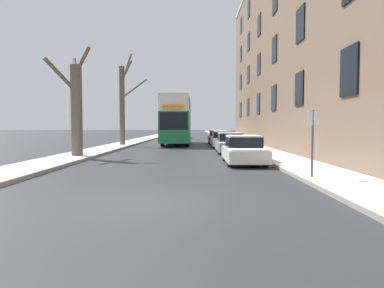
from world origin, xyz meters
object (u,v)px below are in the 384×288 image
Objects in this scene: bare_tree_left_1 at (123,103)px; parked_car_0 at (244,151)px; double_decker_bus at (177,118)px; pedestrian_left_sidewalk at (77,140)px; bare_tree_left_0 at (76,105)px; parked_car_1 at (230,144)px; parked_car_3 at (218,138)px; street_sign_post at (312,141)px; oncoming_van at (177,130)px; parked_car_2 at (222,140)px.

parked_car_0 is (8.55, -13.76, -3.18)m from bare_tree_left_1.
pedestrian_left_sidewalk is at bearing -113.16° from double_decker_bus.
bare_tree_left_0 is 1.37× the size of parked_car_1.
bare_tree_left_0 is 3.67× the size of pedestrian_left_sidewalk.
double_decker_bus is at bearing 111.24° from parked_car_1.
street_sign_post reaches higher than parked_car_3.
parked_car_3 is 18.30m from oncoming_van.
street_sign_post is at bearing 75.14° from pedestrian_left_sidewalk.
bare_tree_left_0 reaches higher than parked_car_1.
bare_tree_left_1 is 9.18m from parked_car_2.
oncoming_van is (-5.00, 29.48, 0.57)m from parked_car_1.
parked_car_1 is 1.03× the size of parked_car_3.
oncoming_van is at bearing 83.49° from bare_tree_left_0.
bare_tree_left_1 is 10.17m from parked_car_3.
oncoming_van reaches higher than parked_car_0.
bare_tree_left_1 reaches higher than oncoming_van.
parked_car_1 is at bearing 96.80° from street_sign_post.
parked_car_0 is 0.72× the size of oncoming_van.
street_sign_post reaches higher than parked_car_1.
double_decker_bus reaches higher than parked_car_0.
oncoming_van is at bearing 102.16° from parked_car_2.
parked_car_2 is (4.03, -4.09, -1.88)m from double_decker_bus.
bare_tree_left_0 is 9.81m from parked_car_1.
parked_car_0 is at bearing -58.15° from bare_tree_left_1.
oncoming_van is 31.81m from pedestrian_left_sidewalk.
parked_car_0 is 0.94× the size of parked_car_3.
street_sign_post reaches higher than parked_car_2.
oncoming_van is (-5.00, 23.22, 0.56)m from parked_car_2.
double_decker_bus is 2.53× the size of parked_car_0.
oncoming_van is 2.52× the size of street_sign_post.
oncoming_van reaches higher than parked_car_2.
double_decker_bus is 2.37× the size of parked_car_3.
bare_tree_left_1 reaches higher than pedestrian_left_sidewalk.
bare_tree_left_0 is 1.51× the size of parked_car_0.
bare_tree_left_0 reaches higher than street_sign_post.
pedestrian_left_sidewalk is at bearing 107.58° from bare_tree_left_0.
oncoming_van is (3.55, 22.12, -2.61)m from bare_tree_left_1.
bare_tree_left_0 is 9.47m from parked_car_0.
parked_car_0 is at bearing -90.00° from parked_car_1.
pedestrian_left_sidewalk is 0.75× the size of street_sign_post.
street_sign_post is (1.39, -17.96, 0.67)m from parked_car_2.
double_decker_bus is 2.32× the size of parked_car_2.
oncoming_van is at bearing 92.92° from double_decker_bus.
bare_tree_left_0 is at bearing -96.51° from oncoming_van.
oncoming_van is (-5.00, 35.88, 0.57)m from parked_car_0.
parked_car_2 is at bearing 48.64° from bare_tree_left_0.
pedestrian_left_sidewalk is at bearing 137.99° from street_sign_post.
pedestrian_left_sidewalk is (-0.53, 1.69, -1.96)m from bare_tree_left_0.
pedestrian_left_sidewalk reaches higher than parked_car_2.
bare_tree_left_1 is at bearing 172.66° from parked_car_2.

